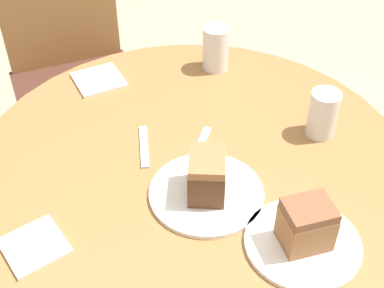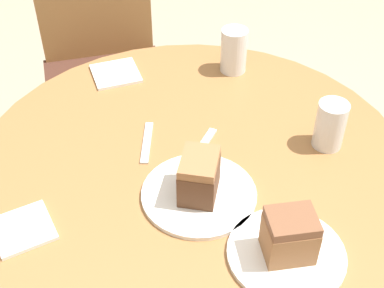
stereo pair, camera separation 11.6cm
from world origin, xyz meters
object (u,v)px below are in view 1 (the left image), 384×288
Objects in this scene: chair at (76,80)px; plate_near at (206,193)px; cake_slice_near at (207,175)px; cake_slice_far at (306,225)px; glass_water at (216,50)px; plate_far at (302,243)px; glass_lemonade at (323,116)px.

plate_near is at bearing -84.17° from chair.
cake_slice_near is at bearing -84.17° from chair.
cake_slice_far is (0.10, -0.20, 0.05)m from plate_near.
chair is 7.21× the size of cake_slice_near.
glass_water reaches higher than cake_slice_near.
glass_lemonade reaches higher than plate_far.
plate_far is (0.10, -1.15, 0.29)m from chair.
glass_water reaches higher than glass_lemonade.
plate_near is 0.48m from glass_water.
plate_far is at bearing -104.48° from glass_water.
chair reaches higher than plate_far.
glass_water is at bearing 102.12° from glass_lemonade.
plate_near is 1.08× the size of plate_far.
cake_slice_near is 0.48m from glass_water.
plate_far is at bearing -133.28° from glass_lemonade.
cake_slice_near is 1.06× the size of glass_lemonade.
glass_lemonade reaches higher than cake_slice_near.
chair is at bearing 90.30° from cake_slice_near.
plate_far is 0.05m from cake_slice_far.
cake_slice_near is 1.19× the size of cake_slice_far.
cake_slice_far is (0.10, -0.20, 0.00)m from cake_slice_near.
chair is at bearing 95.08° from cake_slice_far.
glass_water is at bearing 75.52° from cake_slice_far.
cake_slice_near is at bearing 116.27° from plate_far.
plate_far is at bearing -79.39° from chair.
cake_slice_far is (0.00, 0.00, 0.05)m from plate_far.
glass_lemonade reaches higher than plate_near.
glass_water is (-0.08, 0.36, 0.00)m from glass_lemonade.
chair is 1.19m from plate_far.
plate_near is at bearing -171.23° from glass_lemonade.
cake_slice_near reaches higher than plate_far.
cake_slice_near is at bearing 180.00° from plate_near.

